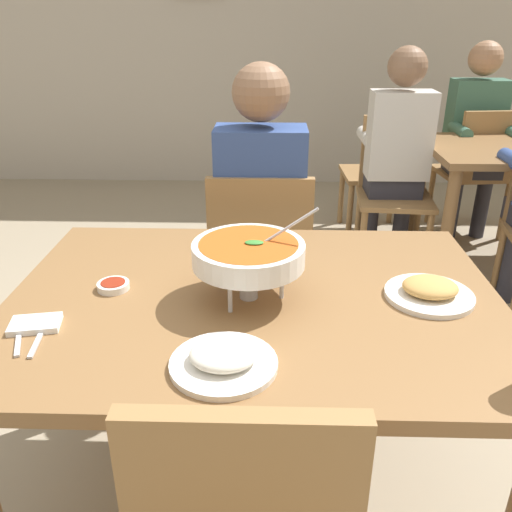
{
  "coord_description": "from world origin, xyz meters",
  "views": [
    {
      "loc": [
        0.04,
        -1.29,
        1.47
      ],
      "look_at": [
        0.0,
        0.15,
        0.81
      ],
      "focal_mm": 37.21,
      "sensor_mm": 36.0,
      "label": 1
    }
  ],
  "objects": [
    {
      "name": "ground_plane",
      "position": [
        0.0,
        0.0,
        0.0
      ],
      "size": [
        16.0,
        16.0,
        0.0
      ],
      "primitive_type": "plane",
      "color": "gray"
    },
    {
      "name": "cafe_rear_partition",
      "position": [
        0.0,
        3.68,
        1.5
      ],
      "size": [
        10.0,
        0.1,
        3.0
      ],
      "primitive_type": "cube",
      "color": "#BCB2A3",
      "rests_on": "ground_plane"
    },
    {
      "name": "dining_table_main",
      "position": [
        0.0,
        0.0,
        0.66
      ],
      "size": [
        1.36,
        0.98,
        0.76
      ],
      "color": "brown",
      "rests_on": "ground_plane"
    },
    {
      "name": "chair_diner_main",
      "position": [
        -0.0,
        0.77,
        0.51
      ],
      "size": [
        0.44,
        0.44,
        0.9
      ],
      "color": "olive",
      "rests_on": "ground_plane"
    },
    {
      "name": "diner_main",
      "position": [
        0.0,
        0.81,
        0.75
      ],
      "size": [
        0.4,
        0.45,
        1.31
      ],
      "color": "#2D2D38",
      "rests_on": "ground_plane"
    },
    {
      "name": "curry_bowl",
      "position": [
        -0.01,
        -0.01,
        0.89
      ],
      "size": [
        0.33,
        0.3,
        0.26
      ],
      "color": "silver",
      "rests_on": "dining_table_main"
    },
    {
      "name": "rice_plate",
      "position": [
        -0.06,
        -0.33,
        0.78
      ],
      "size": [
        0.24,
        0.24,
        0.06
      ],
      "color": "white",
      "rests_on": "dining_table_main"
    },
    {
      "name": "appetizer_plate",
      "position": [
        0.48,
        0.0,
        0.78
      ],
      "size": [
        0.24,
        0.24,
        0.06
      ],
      "color": "white",
      "rests_on": "dining_table_main"
    },
    {
      "name": "sauce_dish",
      "position": [
        -0.4,
        0.02,
        0.77
      ],
      "size": [
        0.09,
        0.09,
        0.02
      ],
      "color": "white",
      "rests_on": "dining_table_main"
    },
    {
      "name": "napkin_folded",
      "position": [
        -0.54,
        -0.18,
        0.77
      ],
      "size": [
        0.13,
        0.1,
        0.02
      ],
      "primitive_type": "cube",
      "rotation": [
        0.0,
        0.0,
        0.19
      ],
      "color": "white",
      "rests_on": "dining_table_main"
    },
    {
      "name": "fork_utensil",
      "position": [
        -0.56,
        -0.23,
        0.76
      ],
      "size": [
        0.07,
        0.16,
        0.01
      ],
      "primitive_type": "cube",
      "rotation": [
        0.0,
        0.0,
        0.36
      ],
      "color": "silver",
      "rests_on": "dining_table_main"
    },
    {
      "name": "spoon_utensil",
      "position": [
        -0.51,
        -0.23,
        0.76
      ],
      "size": [
        0.04,
        0.17,
        0.01
      ],
      "primitive_type": "cube",
      "rotation": [
        0.0,
        0.0,
        0.14
      ],
      "color": "silver",
      "rests_on": "dining_table_main"
    },
    {
      "name": "dining_table_far",
      "position": [
        1.47,
        1.83,
        0.62
      ],
      "size": [
        1.0,
        0.8,
        0.76
      ],
      "color": "brown",
      "rests_on": "ground_plane"
    },
    {
      "name": "chair_bg_left",
      "position": [
        1.47,
        2.32,
        0.51
      ],
      "size": [
        0.49,
        0.49,
        0.9
      ],
      "color": "olive",
      "rests_on": "ground_plane"
    },
    {
      "name": "chair_bg_middle",
      "position": [
        0.81,
        1.91,
        0.51
      ],
      "size": [
        0.47,
        0.47,
        0.9
      ],
      "color": "olive",
      "rests_on": "ground_plane"
    },
    {
      "name": "chair_bg_window",
      "position": [
        0.86,
        2.37,
        0.51
      ],
      "size": [
        0.46,
        0.46,
        0.9
      ],
      "color": "olive",
      "rests_on": "ground_plane"
    },
    {
      "name": "patron_bg_left",
      "position": [
        1.43,
        2.39,
        0.75
      ],
      "size": [
        0.4,
        0.45,
        1.31
      ],
      "color": "#2D2D38",
      "rests_on": "ground_plane"
    },
    {
      "name": "patron_bg_middle",
      "position": [
        0.79,
        1.88,
        0.75
      ],
      "size": [
        0.4,
        0.45,
        1.31
      ],
      "color": "#2D2D38",
      "rests_on": "ground_plane"
    }
  ]
}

